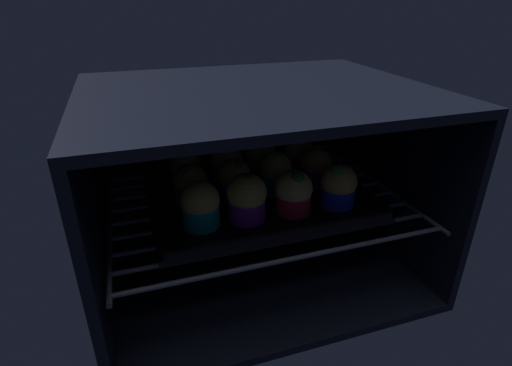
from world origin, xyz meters
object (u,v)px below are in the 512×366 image
(muffin_row1_col0, at_px, (191,185))
(muffin_row2_col3, at_px, (298,154))
(muffin_row0_col3, at_px, (338,186))
(muffin_row0_col1, at_px, (247,198))
(muffin_row0_col2, at_px, (294,193))
(muffin_row1_col3, at_px, (316,167))
(muffin_row1_col2, at_px, (276,173))
(muffin_row2_col1, at_px, (226,163))
(muffin_row0_col0, at_px, (200,205))
(baking_tray, at_px, (256,196))
(muffin_row2_col2, at_px, (261,158))
(muffin_row2_col0, at_px, (185,170))
(muffin_row1_col1, at_px, (235,180))

(muffin_row1_col0, xyz_separation_m, muffin_row2_col3, (0.24, 0.08, 0.00))
(muffin_row0_col3, bearing_deg, muffin_row0_col1, 179.16)
(muffin_row0_col2, relative_size, muffin_row1_col3, 1.01)
(muffin_row1_col0, bearing_deg, muffin_row0_col1, -47.74)
(muffin_row1_col2, distance_m, muffin_row1_col3, 0.09)
(muffin_row1_col2, height_order, muffin_row2_col1, muffin_row1_col2)
(muffin_row0_col0, distance_m, muffin_row2_col3, 0.29)
(baking_tray, relative_size, muffin_row0_col3, 4.80)
(muffin_row0_col3, bearing_deg, baking_tray, 145.60)
(muffin_row2_col2, bearing_deg, muffin_row1_col3, -44.68)
(muffin_row1_col2, height_order, muffin_row2_col2, muffin_row1_col2)
(muffin_row1_col0, xyz_separation_m, muffin_row2_col1, (0.08, 0.08, 0.00))
(muffin_row0_col2, bearing_deg, muffin_row1_col3, 45.76)
(muffin_row0_col2, height_order, muffin_row2_col0, muffin_row0_col2)
(muffin_row0_col3, distance_m, muffin_row1_col1, 0.19)
(muffin_row2_col1, bearing_deg, baking_tray, -64.34)
(muffin_row2_col1, bearing_deg, muffin_row1_col0, -138.02)
(muffin_row0_col0, bearing_deg, muffin_row0_col2, -1.70)
(muffin_row1_col2, bearing_deg, muffin_row2_col3, 44.43)
(baking_tray, distance_m, muffin_row0_col0, 0.15)
(muffin_row1_col0, xyz_separation_m, muffin_row2_col0, (0.00, 0.08, -0.00))
(muffin_row0_col1, height_order, muffin_row1_col3, muffin_row0_col1)
(baking_tray, bearing_deg, muffin_row0_col0, -146.70)
(muffin_row0_col1, bearing_deg, muffin_row1_col2, 45.30)
(muffin_row0_col2, distance_m, muffin_row1_col3, 0.12)
(muffin_row0_col3, relative_size, muffin_row2_col1, 1.03)
(muffin_row0_col2, xyz_separation_m, muffin_row2_col0, (-0.16, 0.16, -0.00))
(muffin_row0_col0, bearing_deg, muffin_row2_col0, 89.73)
(muffin_row1_col2, bearing_deg, muffin_row2_col1, 134.47)
(muffin_row0_col2, height_order, muffin_row0_col3, muffin_row0_col3)
(muffin_row0_col1, relative_size, muffin_row1_col3, 1.04)
(baking_tray, height_order, muffin_row1_col2, muffin_row1_col2)
(muffin_row2_col2, bearing_deg, muffin_row0_col2, -89.74)
(muffin_row0_col1, height_order, muffin_row2_col3, muffin_row0_col1)
(muffin_row0_col1, bearing_deg, baking_tray, 62.51)
(muffin_row2_col2, distance_m, muffin_row2_col3, 0.08)
(baking_tray, distance_m, muffin_row1_col3, 0.13)
(muffin_row0_col3, bearing_deg, muffin_row1_col2, 135.10)
(muffin_row1_col0, distance_m, muffin_row2_col2, 0.18)
(muffin_row1_col2, distance_m, muffin_row2_col2, 0.09)
(muffin_row0_col1, height_order, muffin_row1_col1, muffin_row0_col1)
(muffin_row0_col2, height_order, muffin_row1_col3, same)
(baking_tray, distance_m, muffin_row1_col1, 0.06)
(baking_tray, xyz_separation_m, muffin_row2_col1, (-0.04, 0.08, 0.04))
(muffin_row0_col3, bearing_deg, muffin_row2_col0, 146.27)
(muffin_row0_col1, xyz_separation_m, muffin_row1_col0, (-0.08, 0.09, -0.01))
(muffin_row1_col0, height_order, muffin_row2_col1, muffin_row2_col1)
(muffin_row0_col0, relative_size, muffin_row1_col0, 1.01)
(muffin_row1_col2, bearing_deg, baking_tray, -179.94)
(muffin_row2_col1, bearing_deg, muffin_row0_col0, -117.81)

